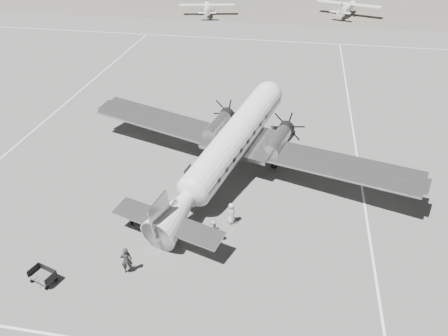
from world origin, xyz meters
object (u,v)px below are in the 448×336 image
light_plane_left (207,9)px  baggage_cart_near (141,218)px  ground_crew (126,260)px  baggage_cart_far (43,276)px  ramp_agent (214,232)px  passenger (231,213)px  light_plane_right (347,9)px  dc3_airliner (229,149)px

light_plane_left → baggage_cart_near: bearing=-94.2°
ground_crew → baggage_cart_far: bearing=-4.1°
baggage_cart_near → ramp_agent: size_ratio=0.82×
light_plane_left → passenger: size_ratio=6.39×
light_plane_right → ramp_agent: (-11.88, -63.62, -0.30)m
baggage_cart_near → dc3_airliner: bearing=51.3°
baggage_cart_near → ramp_agent: bearing=-13.4°
dc3_airliner → light_plane_left: 53.57m
light_plane_right → passenger: (-11.15, -61.38, -0.42)m
baggage_cart_far → light_plane_right: bearing=90.4°
light_plane_right → baggage_cart_near: (-17.20, -62.48, -0.79)m
baggage_cart_near → passenger: (6.05, 1.10, 0.37)m
baggage_cart_far → ground_crew: 4.85m
baggage_cart_near → passenger: 6.16m
dc3_airliner → ramp_agent: size_ratio=15.43×
ground_crew → passenger: (5.34, 5.61, -0.14)m
dc3_airliner → baggage_cart_far: size_ratio=18.57×
dc3_airliner → light_plane_left: bearing=121.8°
light_plane_right → ground_crew: (-16.49, -66.99, -0.29)m
light_plane_right → ramp_agent: light_plane_right is taller
light_plane_right → baggage_cart_near: 64.81m
light_plane_right → baggage_cart_near: bearing=-86.0°
light_plane_right → ground_crew: light_plane_right is taller
light_plane_right → ground_crew: bearing=-84.4°
light_plane_right → passenger: size_ratio=7.40×
light_plane_left → baggage_cart_far: bearing=-98.3°
baggage_cart_near → ground_crew: 4.60m
ramp_agent → baggage_cart_far: bearing=151.5°
baggage_cart_far → ramp_agent: size_ratio=0.83×
light_plane_left → dc3_airliner: bearing=-88.0°
baggage_cart_near → ground_crew: size_ratio=0.81×
ground_crew → light_plane_right: bearing=-127.7°
light_plane_left → baggage_cart_near: (7.80, -58.48, -0.63)m
dc3_airliner → ramp_agent: (0.37, -7.62, -1.78)m
baggage_cart_near → ramp_agent: ramp_agent is taller
ground_crew → ramp_agent: ground_crew is taller
baggage_cart_near → baggage_cart_far: bearing=-123.2°
baggage_cart_far → light_plane_left: bearing=111.0°
light_plane_right → baggage_cart_near: light_plane_right is taller
baggage_cart_far → ramp_agent: (9.15, 5.01, 0.49)m
light_plane_left → light_plane_right: 25.31m
ramp_agent → passenger: (0.73, 2.24, -0.13)m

